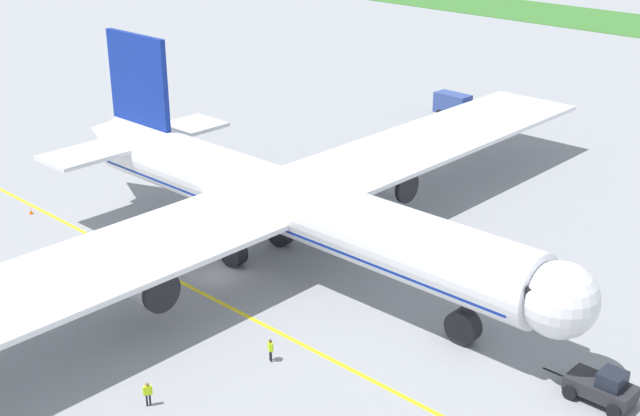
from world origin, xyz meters
The scene contains 8 objects.
ground_plane centered at (0.00, 0.00, 0.00)m, with size 600.00×600.00×0.00m, color gray.
apron_taxi_line centered at (0.00, -2.89, 0.00)m, with size 280.00×0.36×0.01m, color yellow.
airliner_foreground centered at (2.15, 4.50, 5.45)m, with size 51.94×82.87×16.03m.
pushback_tug centered at (29.22, 4.84, 1.01)m, with size 5.76×2.49×2.21m.
ground_crew_wingwalker_port centered at (11.83, -5.70, 0.97)m, with size 0.53×0.37×1.60m.
ground_crew_marshaller_front centered at (10.15, -13.98, 0.97)m, with size 0.42×0.49×1.59m.
traffic_cone_starboard_wing centered at (-21.75, -3.93, 0.28)m, with size 0.36×0.36×0.58m.
service_truck_fuel_bowser centered at (-11.91, 48.17, 1.59)m, with size 5.98×2.57×2.94m.
Camera 1 is at (46.53, -37.45, 29.93)m, focal length 47.95 mm.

